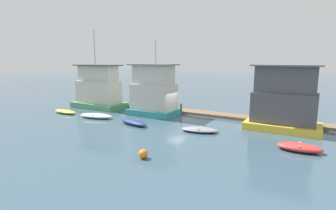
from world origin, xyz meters
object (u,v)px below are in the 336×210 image
Objects in this scene: dinghy_yellow at (65,112)px; dinghy_white at (96,116)px; houseboat_teal at (154,92)px; dinghy_grey at (200,130)px; buoy_orange at (143,154)px; dinghy_red at (299,147)px; houseboat_yellow at (284,101)px; houseboat_green at (99,89)px; dinghy_navy at (134,122)px; mooring_post_near_left at (168,104)px; mooring_post_near_right at (181,109)px; mooring_post_far_right at (147,102)px.

dinghy_white reaches higher than dinghy_yellow.
houseboat_teal is 10.30m from dinghy_yellow.
dinghy_grey is at bearing 1.88° from dinghy_yellow.
houseboat_teal is 13.13m from buoy_orange.
dinghy_white is at bearing 178.62° from dinghy_red.
houseboat_yellow is at bearing 12.22° from dinghy_yellow.
dinghy_white is at bearing -48.51° from houseboat_green.
dinghy_white reaches higher than dinghy_grey.
houseboat_teal reaches higher than dinghy_red.
houseboat_green is at bearing 142.62° from buoy_orange.
houseboat_yellow is 18.03m from dinghy_white.
houseboat_teal is 8.46m from dinghy_grey.
dinghy_red is at bearing -72.16° from houseboat_yellow.
dinghy_navy is 13.82m from dinghy_red.
houseboat_green is at bearing 179.09° from houseboat_teal.
dinghy_grey is (11.35, 0.55, -0.05)m from dinghy_white.
houseboat_green is at bearing -171.60° from mooring_post_near_left.
mooring_post_near_right is at bearing 107.30° from buoy_orange.
mooring_post_far_right is 15.27m from buoy_orange.
houseboat_green is 5.10m from dinghy_yellow.
mooring_post_far_right is at bearing 142.33° from houseboat_teal.
houseboat_teal reaches higher than buoy_orange.
dinghy_grey is 5.82× the size of buoy_orange.
houseboat_teal is 1.31× the size of houseboat_yellow.
mooring_post_far_right is (-14.96, 1.19, -1.47)m from houseboat_yellow.
mooring_post_near_left is at bearing 30.85° from dinghy_yellow.
houseboat_green reaches higher than houseboat_teal.
houseboat_green reaches higher than dinghy_yellow.
buoy_orange is at bearing -56.29° from mooring_post_far_right.
dinghy_red is 2.32× the size of mooring_post_near_right.
mooring_post_near_right is (-12.14, 6.43, 0.36)m from dinghy_red.
houseboat_teal is at bearing -122.83° from mooring_post_near_left.
houseboat_green is at bearing 167.58° from dinghy_red.
houseboat_yellow is 4.90× the size of mooring_post_near_right.
mooring_post_near_left reaches higher than dinghy_white.
dinghy_white is at bearing -133.29° from houseboat_teal.
mooring_post_near_right is at bearing 0.00° from mooring_post_near_left.
dinghy_yellow is at bearing -139.86° from mooring_post_far_right.
dinghy_red is (7.57, -1.01, 0.07)m from dinghy_grey.
houseboat_green reaches higher than dinghy_white.
dinghy_white is at bearing -110.83° from mooring_post_far_right.
dinghy_red is (23.71, -0.48, 0.07)m from dinghy_yellow.
houseboat_yellow is at bearing -5.62° from mooring_post_near_left.
mooring_post_near_left reaches higher than mooring_post_near_right.
houseboat_green is 11.07m from mooring_post_near_right.
houseboat_yellow is 2.11× the size of dinghy_red.
mooring_post_near_left is (9.97, 5.96, 0.89)m from dinghy_yellow.
houseboat_yellow is 10.68m from mooring_post_near_right.
buoy_orange is (5.63, -6.42, 0.05)m from dinghy_navy.
houseboat_teal is (8.29, -0.13, 0.18)m from houseboat_green.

